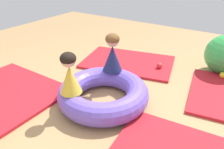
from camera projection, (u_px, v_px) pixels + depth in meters
ground_plane at (94, 103)px, 2.78m from camera, size 8.00×8.00×0.00m
gym_mat_far_right at (6, 92)px, 2.97m from camera, size 1.49×1.21×0.04m
gym_mat_near_right at (128, 62)px, 3.85m from camera, size 1.72×1.33×0.04m
inflatable_cushion at (103, 93)px, 2.74m from camera, size 1.15×1.15×0.28m
child_in_navy at (112, 53)px, 2.90m from camera, size 0.37×0.37×0.52m
child_in_yellow at (70, 74)px, 2.40m from camera, size 0.31×0.31×0.49m
play_ball_yellow at (223, 75)px, 3.27m from camera, size 0.09×0.09×0.09m
play_ball_red at (159, 66)px, 3.57m from camera, size 0.09×0.09×0.09m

